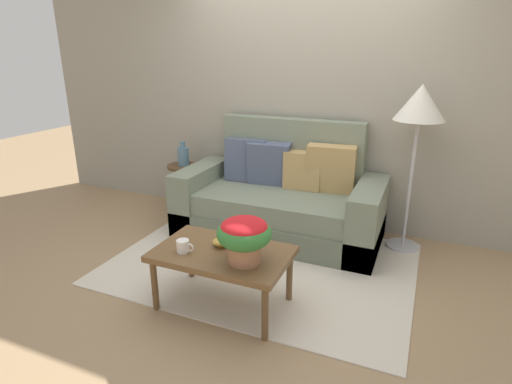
% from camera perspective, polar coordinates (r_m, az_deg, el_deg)
% --- Properties ---
extents(ground_plane, '(14.00, 14.00, 0.00)m').
position_cam_1_polar(ground_plane, '(3.65, 0.76, -9.92)').
color(ground_plane, '#997A56').
extents(wall_back, '(6.40, 0.12, 2.64)m').
position_cam_1_polar(wall_back, '(4.31, 6.89, 12.95)').
color(wall_back, gray).
rests_on(wall_back, ground).
extents(area_rug, '(2.52, 1.83, 0.01)m').
position_cam_1_polar(area_rug, '(3.65, 0.82, -9.78)').
color(area_rug, beige).
rests_on(area_rug, ground).
extents(couch, '(1.97, 0.91, 1.12)m').
position_cam_1_polar(couch, '(4.11, 3.46, -1.22)').
color(couch, '#626B59').
rests_on(couch, ground).
extents(coffee_table, '(0.95, 0.58, 0.44)m').
position_cam_1_polar(coffee_table, '(2.94, -4.65, -8.95)').
color(coffee_table, brown).
rests_on(coffee_table, ground).
extents(side_table, '(0.37, 0.37, 0.55)m').
position_cam_1_polar(side_table, '(4.71, -9.85, 1.68)').
color(side_table, '#4C331E').
rests_on(side_table, ground).
extents(floor_lamp, '(0.43, 0.43, 1.50)m').
position_cam_1_polar(floor_lamp, '(3.81, 21.68, 10.33)').
color(floor_lamp, '#B2B2B7').
rests_on(floor_lamp, ground).
extents(potted_plant, '(0.36, 0.36, 0.31)m').
position_cam_1_polar(potted_plant, '(2.69, -1.64, -5.96)').
color(potted_plant, '#A36B4C').
rests_on(potted_plant, coffee_table).
extents(coffee_mug, '(0.13, 0.09, 0.09)m').
position_cam_1_polar(coffee_mug, '(2.92, -10.02, -7.38)').
color(coffee_mug, white).
rests_on(coffee_mug, coffee_table).
extents(snack_bowl, '(0.12, 0.12, 0.06)m').
position_cam_1_polar(snack_bowl, '(2.97, -4.89, -6.88)').
color(snack_bowl, gold).
rests_on(snack_bowl, coffee_table).
extents(table_vase, '(0.12, 0.12, 0.27)m').
position_cam_1_polar(table_vase, '(4.62, -10.04, 4.95)').
color(table_vase, slate).
rests_on(table_vase, side_table).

